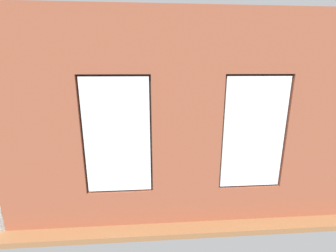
# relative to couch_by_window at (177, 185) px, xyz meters

# --- Properties ---
(ground_plane) EXTENTS (6.93, 6.53, 0.10)m
(ground_plane) POSITION_rel_couch_by_window_xyz_m (-0.07, -2.24, -0.38)
(ground_plane) COLOR #99663D
(brick_wall_with_windows) EXTENTS (6.33, 0.30, 3.53)m
(brick_wall_with_windows) POSITION_rel_couch_by_window_xyz_m (-0.07, 0.65, 1.44)
(brick_wall_with_windows) COLOR #9E5138
(brick_wall_with_windows) RESTS_ON ground_plane
(white_wall_right) EXTENTS (0.10, 5.53, 3.53)m
(white_wall_right) POSITION_rel_couch_by_window_xyz_m (3.05, -2.04, 1.43)
(white_wall_right) COLOR white
(white_wall_right) RESTS_ON ground_plane
(couch_by_window) EXTENTS (1.88, 0.87, 0.80)m
(couch_by_window) POSITION_rel_couch_by_window_xyz_m (0.00, 0.00, 0.00)
(couch_by_window) COLOR black
(couch_by_window) RESTS_ON ground_plane
(couch_left) EXTENTS (0.98, 1.83, 0.80)m
(couch_left) POSITION_rel_couch_by_window_xyz_m (-2.53, -1.83, 0.00)
(couch_left) COLOR black
(couch_left) RESTS_ON ground_plane
(coffee_table) EXTENTS (1.60, 0.83, 0.46)m
(coffee_table) POSITION_rel_couch_by_window_xyz_m (0.35, -2.56, 0.08)
(coffee_table) COLOR #A87547
(coffee_table) RESTS_ON ground_plane
(cup_ceramic) EXTENTS (0.09, 0.09, 0.10)m
(cup_ceramic) POSITION_rel_couch_by_window_xyz_m (0.35, -2.56, 0.18)
(cup_ceramic) COLOR #4C4C51
(cup_ceramic) RESTS_ON coffee_table
(candle_jar) EXTENTS (0.08, 0.08, 0.12)m
(candle_jar) POSITION_rel_couch_by_window_xyz_m (0.23, -2.44, 0.19)
(candle_jar) COLOR #B7333D
(candle_jar) RESTS_ON coffee_table
(table_plant_small) EXTENTS (0.12, 0.12, 0.19)m
(table_plant_small) POSITION_rel_couch_by_window_xyz_m (0.83, -2.44, 0.23)
(table_plant_small) COLOR #9E5638
(table_plant_small) RESTS_ON coffee_table
(remote_black) EXTENTS (0.18, 0.09, 0.02)m
(remote_black) POSITION_rel_couch_by_window_xyz_m (0.55, -2.67, 0.14)
(remote_black) COLOR black
(remote_black) RESTS_ON coffee_table
(media_console) EXTENTS (1.12, 0.42, 0.52)m
(media_console) POSITION_rel_couch_by_window_xyz_m (2.75, -2.35, -0.07)
(media_console) COLOR black
(media_console) RESTS_ON ground_plane
(tv_flatscreen) EXTENTS (0.92, 0.20, 0.67)m
(tv_flatscreen) POSITION_rel_couch_by_window_xyz_m (2.75, -2.35, 0.52)
(tv_flatscreen) COLOR black
(tv_flatscreen) RESTS_ON media_console
(papasan_chair) EXTENTS (1.14, 1.14, 0.71)m
(papasan_chair) POSITION_rel_couch_by_window_xyz_m (0.86, -4.12, 0.12)
(papasan_chair) COLOR olive
(papasan_chair) RESTS_ON ground_plane
(potted_plant_beside_window_right) EXTENTS (0.69, 0.75, 1.10)m
(potted_plant_beside_window_right) POSITION_rel_couch_by_window_xyz_m (2.38, 0.09, 0.28)
(potted_plant_beside_window_right) COLOR gray
(potted_plant_beside_window_right) RESTS_ON ground_plane
(potted_plant_corner_far_left) EXTENTS (0.77, 0.76, 1.30)m
(potted_plant_corner_far_left) POSITION_rel_couch_by_window_xyz_m (-2.68, 0.09, 0.30)
(potted_plant_corner_far_left) COLOR #9E5638
(potted_plant_corner_far_left) RESTS_ON ground_plane
(potted_plant_by_left_couch) EXTENTS (0.24, 0.24, 0.38)m
(potted_plant_by_left_couch) POSITION_rel_couch_by_window_xyz_m (-2.13, -3.17, -0.08)
(potted_plant_by_left_couch) COLOR gray
(potted_plant_by_left_couch) RESTS_ON ground_plane
(potted_plant_corner_near_left) EXTENTS (1.03, 0.99, 1.40)m
(potted_plant_corner_near_left) POSITION_rel_couch_by_window_xyz_m (-2.69, -4.50, 0.40)
(potted_plant_corner_near_left) COLOR beige
(potted_plant_corner_near_left) RESTS_ON ground_plane
(potted_plant_between_couches) EXTENTS (0.76, 0.74, 0.98)m
(potted_plant_between_couches) POSITION_rel_couch_by_window_xyz_m (-1.39, -0.06, 0.18)
(potted_plant_between_couches) COLOR #9E5638
(potted_plant_between_couches) RESTS_ON ground_plane
(potted_plant_foreground_right) EXTENTS (0.92, 1.01, 1.35)m
(potted_plant_foreground_right) POSITION_rel_couch_by_window_xyz_m (2.46, -4.45, 0.41)
(potted_plant_foreground_right) COLOR #9E5638
(potted_plant_foreground_right) RESTS_ON ground_plane
(potted_plant_mid_room_small) EXTENTS (0.20, 0.20, 0.46)m
(potted_plant_mid_room_small) POSITION_rel_couch_by_window_xyz_m (-1.19, -2.93, -0.04)
(potted_plant_mid_room_small) COLOR #9E5638
(potted_plant_mid_room_small) RESTS_ON ground_plane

